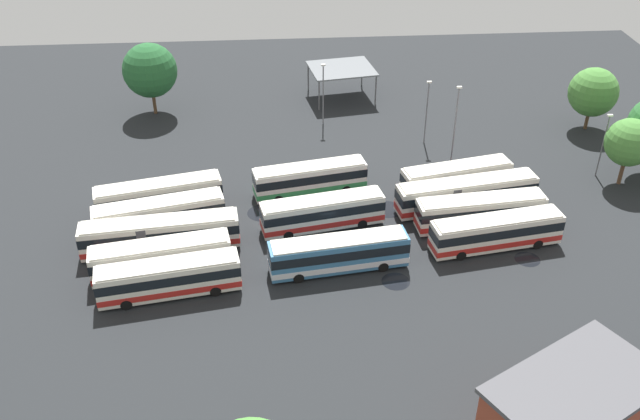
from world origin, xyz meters
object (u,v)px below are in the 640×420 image
object	(u,v)px
bus_row2_slot2	(466,194)
tree_east_edge	(629,142)
bus_row0_slot1	(161,258)
bus_row1_slot2	(323,212)
lamp_post_by_building	(603,142)
bus_row0_slot0	(169,278)
bus_row1_slot4	(310,179)
lamp_post_mid_lot	(323,92)
bus_row1_slot0	(339,253)
lamp_post_near_entrance	(427,110)
depot_building	(569,417)
bus_row0_slot2	(160,234)
bus_row0_slot3	(159,215)
bus_row0_slot4	(159,196)
tree_south_edge	(150,70)
bus_row2_slot1	(480,211)
maintenance_shelter	(342,69)
lamp_post_far_corner	(455,123)
bus_row2_slot3	(456,178)
tree_north_edge	(593,92)
bus_row2_slot0	(496,232)

from	to	relation	value
bus_row2_slot2	tree_east_edge	xyz separation A→B (m)	(18.49, 3.76, 3.33)
bus_row0_slot1	bus_row1_slot2	distance (m)	16.58
lamp_post_by_building	bus_row0_slot0	bearing A→B (deg)	-159.16
bus_row1_slot4	lamp_post_mid_lot	size ratio (longest dim) A/B	1.53
bus_row1_slot0	lamp_post_near_entrance	bearing A→B (deg)	62.06
bus_row1_slot0	depot_building	bearing A→B (deg)	-57.58
bus_row0_slot2	bus_row0_slot3	bearing A→B (deg)	96.93
bus_row0_slot4	bus_row2_slot2	world-z (taller)	same
bus_row0_slot1	tree_south_edge	xyz separation A→B (m)	(-4.86, 34.84, 4.22)
tree_south_edge	bus_row2_slot1	bearing A→B (deg)	-39.27
bus_row0_slot1	lamp_post_near_entrance	size ratio (longest dim) A/B	1.59
depot_building	bus_row0_slot4	bearing A→B (deg)	133.73
bus_row0_slot1	bus_row1_slot2	bearing A→B (deg)	22.72
depot_building	maintenance_shelter	size ratio (longest dim) A/B	1.43
bus_row0_slot0	lamp_post_by_building	size ratio (longest dim) A/B	1.67
bus_row1_slot4	tree_east_edge	size ratio (longest dim) A/B	1.60
bus_row2_slot2	lamp_post_far_corner	bearing A→B (deg)	85.37
bus_row0_slot3	bus_row1_slot2	xyz separation A→B (m)	(16.27, -0.70, -0.00)
maintenance_shelter	tree_east_edge	world-z (taller)	tree_east_edge
bus_row2_slot3	tree_north_edge	distance (m)	24.95
bus_row2_slot2	lamp_post_mid_lot	xyz separation A→B (m)	(-13.34, 21.08, 2.68)
bus_row0_slot1	bus_row2_slot3	world-z (taller)	same
maintenance_shelter	lamp_post_mid_lot	distance (m)	8.76
lamp_post_mid_lot	lamp_post_near_entrance	xyz separation A→B (m)	(12.01, -6.09, -0.03)
bus_row0_slot3	lamp_post_near_entrance	world-z (taller)	lamp_post_near_entrance
bus_row0_slot0	lamp_post_mid_lot	bearing A→B (deg)	63.89
bus_row2_slot0	maintenance_shelter	size ratio (longest dim) A/B	1.38
bus_row2_slot2	tree_south_edge	world-z (taller)	tree_south_edge
bus_row1_slot4	lamp_post_far_corner	bearing A→B (deg)	17.72
lamp_post_mid_lot	lamp_post_near_entrance	world-z (taller)	lamp_post_mid_lot
tree_north_edge	bus_row2_slot1	bearing A→B (deg)	-133.12
lamp_post_by_building	lamp_post_far_corner	size ratio (longest dim) A/B	0.79
bus_row0_slot0	depot_building	world-z (taller)	depot_building
bus_row2_slot2	lamp_post_by_building	bearing A→B (deg)	18.84
lamp_post_far_corner	tree_north_edge	xyz separation A→B (m)	(19.26, 7.66, -0.25)
bus_row0_slot2	bus_row2_slot0	bearing A→B (deg)	-3.54
bus_row0_slot0	bus_row1_slot0	xyz separation A→B (m)	(15.22, 2.47, 0.00)
bus_row1_slot2	maintenance_shelter	distance (m)	32.15
bus_row0_slot2	lamp_post_near_entrance	xyz separation A→B (m)	(29.75, 20.06, 2.65)
depot_building	lamp_post_near_entrance	xyz separation A→B (m)	(-0.54, 45.63, 1.24)
bus_row0_slot2	bus_row2_slot0	world-z (taller)	same
bus_row2_slot3	lamp_post_far_corner	distance (m)	7.40
bus_row2_slot3	maintenance_shelter	world-z (taller)	maintenance_shelter
bus_row0_slot1	bus_row0_slot3	world-z (taller)	same
bus_row0_slot3	bus_row0_slot4	bearing A→B (deg)	96.96
bus_row1_slot4	bus_row2_slot2	bearing A→B (deg)	-14.91
depot_building	lamp_post_near_entrance	size ratio (longest dim) A/B	1.68
bus_row0_slot3	tree_south_edge	distance (m)	28.32
bus_row2_slot1	tree_east_edge	world-z (taller)	tree_east_edge
bus_row2_slot3	lamp_post_by_building	distance (m)	17.25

